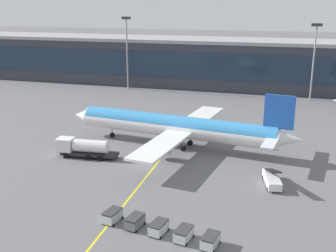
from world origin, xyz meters
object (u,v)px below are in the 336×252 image
baggage_cart_2 (159,228)px  main_airliner (177,126)px  belt_loader (272,179)px  baggage_cart_1 (135,221)px  baggage_cart_3 (184,234)px  baggage_cart_4 (210,241)px  baggage_cart_0 (112,216)px  fuel_tanker (83,148)px

baggage_cart_2 → main_airliner: bearing=101.3°
main_airliner → belt_loader: (17.94, -12.63, -2.97)m
baggage_cart_1 → baggage_cart_3: same height
baggage_cart_1 → main_airliner: bearing=95.5°
baggage_cart_1 → baggage_cart_2: (3.15, -0.54, 0.00)m
baggage_cart_3 → baggage_cart_4: bearing=-9.8°
baggage_cart_1 → baggage_cart_3: (6.31, -1.09, 0.00)m
baggage_cart_1 → baggage_cart_4: bearing=-9.8°
baggage_cart_2 → baggage_cart_0: bearing=170.2°
baggage_cart_1 → baggage_cart_2: same height
baggage_cart_0 → baggage_cart_2: (6.31, -1.09, 0.00)m
fuel_tanker → baggage_cart_4: 34.22m
belt_loader → fuel_tanker: bearing=175.0°
fuel_tanker → baggage_cart_0: size_ratio=3.82×
baggage_cart_0 → baggage_cart_2: same height
belt_loader → baggage_cart_4: belt_loader is taller
baggage_cart_0 → fuel_tanker: bearing=125.7°
main_airliner → belt_loader: bearing=-35.2°
belt_loader → baggage_cart_1: size_ratio=2.44×
fuel_tanker → belt_loader: belt_loader is taller
main_airliner → fuel_tanker: bearing=-145.3°
fuel_tanker → baggage_cart_3: bearing=-41.9°
main_airliner → baggage_cart_3: 32.34m
belt_loader → baggage_cart_0: (-18.21, -16.58, -0.21)m
baggage_cart_2 → baggage_cart_4: 6.40m
baggage_cart_0 → belt_loader: bearing=42.3°
baggage_cart_2 → baggage_cart_4: (6.31, -1.09, 0.00)m
main_airliner → baggage_cart_3: (9.19, -30.85, -3.18)m
baggage_cart_4 → main_airliner: bearing=111.5°
fuel_tanker → baggage_cart_4: size_ratio=3.82×
baggage_cart_1 → baggage_cart_4: size_ratio=1.00×
baggage_cart_0 → baggage_cart_1: bearing=-9.8°
main_airliner → baggage_cart_0: bearing=-90.5°
baggage_cart_4 → baggage_cart_1: bearing=170.2°
baggage_cart_0 → baggage_cart_3: bearing=-9.8°
baggage_cart_0 → baggage_cart_4: (12.61, -2.18, 0.00)m
belt_loader → baggage_cart_3: belt_loader is taller
belt_loader → main_airliner: bearing=144.8°
baggage_cart_2 → fuel_tanker: bearing=134.7°
main_airliner → fuel_tanker: (-14.21, -9.83, -2.21)m
main_airliner → baggage_cart_2: bearing=-78.7°
baggage_cart_0 → baggage_cart_1: size_ratio=1.00×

